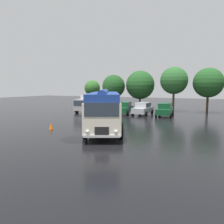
{
  "coord_description": "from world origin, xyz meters",
  "views": [
    {
      "loc": [
        8.8,
        -15.82,
        3.67
      ],
      "look_at": [
        0.12,
        2.14,
        1.4
      ],
      "focal_mm": 35.0,
      "sensor_mm": 36.0,
      "label": 1
    }
  ],
  "objects_px": {
    "car_near_left": "(106,107)",
    "car_mid_right": "(143,109)",
    "car_far_right": "(165,110)",
    "vintage_bus": "(104,108)",
    "box_van": "(91,103)",
    "car_mid_left": "(124,108)",
    "traffic_cone": "(51,126)"
  },
  "relations": [
    {
      "from": "vintage_bus",
      "to": "car_mid_left",
      "type": "xyz_separation_m",
      "value": [
        -2.77,
        11.03,
        -1.05
      ]
    },
    {
      "from": "car_mid_left",
      "to": "traffic_cone",
      "type": "distance_m",
      "value": 12.91
    },
    {
      "from": "box_van",
      "to": "car_far_right",
      "type": "bearing_deg",
      "value": -0.88
    },
    {
      "from": "car_near_left",
      "to": "box_van",
      "type": "xyz_separation_m",
      "value": [
        -2.72,
        0.26,
        0.52
      ]
    },
    {
      "from": "car_mid_right",
      "to": "car_far_right",
      "type": "distance_m",
      "value": 2.93
    },
    {
      "from": "car_near_left",
      "to": "traffic_cone",
      "type": "height_order",
      "value": "car_near_left"
    },
    {
      "from": "vintage_bus",
      "to": "car_far_right",
      "type": "xyz_separation_m",
      "value": [
        2.75,
        11.25,
        -1.05
      ]
    },
    {
      "from": "car_near_left",
      "to": "car_mid_left",
      "type": "bearing_deg",
      "value": -2.66
    },
    {
      "from": "car_mid_right",
      "to": "box_van",
      "type": "height_order",
      "value": "box_van"
    },
    {
      "from": "vintage_bus",
      "to": "car_mid_left",
      "type": "relative_size",
      "value": 2.32
    },
    {
      "from": "traffic_cone",
      "to": "car_near_left",
      "type": "bearing_deg",
      "value": 95.28
    },
    {
      "from": "car_mid_left",
      "to": "traffic_cone",
      "type": "bearing_deg",
      "value": -97.16
    },
    {
      "from": "car_near_left",
      "to": "vintage_bus",
      "type": "bearing_deg",
      "value": -63.46
    },
    {
      "from": "vintage_bus",
      "to": "car_mid_left",
      "type": "bearing_deg",
      "value": 104.11
    },
    {
      "from": "car_mid_right",
      "to": "traffic_cone",
      "type": "bearing_deg",
      "value": -107.76
    },
    {
      "from": "car_mid_right",
      "to": "car_far_right",
      "type": "xyz_separation_m",
      "value": [
        2.93,
        -0.1,
        0.0
      ]
    },
    {
      "from": "car_near_left",
      "to": "traffic_cone",
      "type": "bearing_deg",
      "value": -84.72
    },
    {
      "from": "box_van",
      "to": "traffic_cone",
      "type": "height_order",
      "value": "box_van"
    },
    {
      "from": "car_mid_right",
      "to": "box_van",
      "type": "xyz_separation_m",
      "value": [
        -8.12,
        0.07,
        0.52
      ]
    },
    {
      "from": "vintage_bus",
      "to": "car_near_left",
      "type": "height_order",
      "value": "vintage_bus"
    },
    {
      "from": "car_near_left",
      "to": "box_van",
      "type": "bearing_deg",
      "value": 174.6
    },
    {
      "from": "vintage_bus",
      "to": "car_near_left",
      "type": "bearing_deg",
      "value": 116.54
    },
    {
      "from": "box_van",
      "to": "car_mid_right",
      "type": "bearing_deg",
      "value": -0.47
    },
    {
      "from": "car_mid_left",
      "to": "car_far_right",
      "type": "height_order",
      "value": "same"
    },
    {
      "from": "car_mid_right",
      "to": "box_van",
      "type": "relative_size",
      "value": 0.73
    },
    {
      "from": "car_near_left",
      "to": "car_mid_right",
      "type": "distance_m",
      "value": 5.4
    },
    {
      "from": "car_near_left",
      "to": "car_mid_right",
      "type": "height_order",
      "value": "same"
    },
    {
      "from": "car_far_right",
      "to": "box_van",
      "type": "relative_size",
      "value": 0.74
    },
    {
      "from": "car_mid_right",
      "to": "traffic_cone",
      "type": "relative_size",
      "value": 7.71
    },
    {
      "from": "car_mid_right",
      "to": "box_van",
      "type": "bearing_deg",
      "value": 179.53
    },
    {
      "from": "traffic_cone",
      "to": "vintage_bus",
      "type": "bearing_deg",
      "value": 22.01
    },
    {
      "from": "car_mid_right",
      "to": "car_far_right",
      "type": "bearing_deg",
      "value": -2.01
    }
  ]
}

